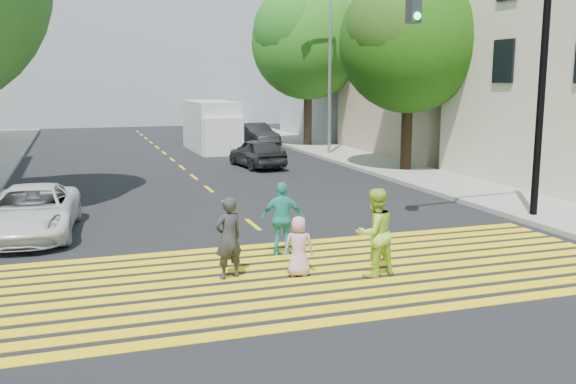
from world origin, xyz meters
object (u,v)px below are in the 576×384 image
white_van (213,128)px  traffic_signal (508,62)px  tree_right_near (410,34)px  pedestrian_child (299,246)px  pedestrian_woman (375,233)px  tree_right_far (309,36)px  pedestrian_extra (282,219)px  silver_car (205,132)px  dark_car_parked (255,135)px  dark_car_near (257,153)px  white_sedan (32,211)px  pedestrian_man (228,238)px

white_van → traffic_signal: 20.65m
tree_right_near → pedestrian_child: (-9.07, -12.21, -5.06)m
pedestrian_woman → white_van: white_van is taller
tree_right_far → pedestrian_extra: bearing=-111.6°
silver_car → traffic_signal: 24.60m
silver_car → traffic_signal: (3.36, -24.11, 3.60)m
dark_car_parked → white_van: 3.21m
tree_right_far → dark_car_near: tree_right_far is taller
pedestrian_woman → silver_car: bearing=-106.3°
pedestrian_child → white_van: size_ratio=0.21×
pedestrian_woman → white_sedan: bearing=-52.9°
dark_car_near → traffic_signal: bearing=97.4°
tree_right_near → dark_car_near: size_ratio=2.18×
dark_car_parked → pedestrian_man: bearing=-115.2°
pedestrian_woman → pedestrian_extra: bearing=-71.5°
tree_right_far → pedestrian_child: tree_right_far is taller
pedestrian_woman → silver_car: pedestrian_woman is taller
pedestrian_child → dark_car_near: size_ratio=0.32×
silver_car → white_van: size_ratio=0.86×
tree_right_near → white_van: size_ratio=1.46×
white_van → silver_car: bearing=84.1°
tree_right_far → dark_car_parked: tree_right_far is taller
pedestrian_extra → silver_car: bearing=-83.8°
tree_right_far → silver_car: 8.53m
dark_car_near → tree_right_far: bearing=-131.3°
pedestrian_man → dark_car_parked: bearing=-125.7°
white_sedan → white_van: 19.43m
white_van → pedestrian_extra: bearing=-98.6°
tree_right_far → white_sedan: 23.37m
silver_car → dark_car_parked: bearing=142.1°
white_sedan → tree_right_near: bearing=30.9°
pedestrian_child → silver_car: (3.37, 26.84, 0.11)m
dark_car_near → traffic_signal: size_ratio=0.58×
dark_car_parked → traffic_signal: 21.86m
tree_right_near → silver_car: tree_right_near is taller
pedestrian_woman → white_van: bearing=-106.1°
pedestrian_extra → white_sedan: size_ratio=0.37×
white_sedan → white_van: (8.26, 17.58, 0.66)m
pedestrian_extra → silver_car: size_ratio=0.33×
dark_car_parked → pedestrian_woman: bearing=-108.7°
pedestrian_extra → traffic_signal: bearing=-156.9°
pedestrian_woman → traffic_signal: (5.31, 3.21, 3.43)m
white_van → tree_right_near: bearing=-61.3°
dark_car_parked → silver_car: bearing=125.1°
dark_car_parked → tree_right_near: bearing=-83.5°
pedestrian_extra → dark_car_parked: pedestrian_extra is taller
tree_right_far → pedestrian_man: size_ratio=5.65×
pedestrian_man → white_sedan: bearing=-71.1°
pedestrian_child → silver_car: size_ratio=0.25×
pedestrian_man → pedestrian_child: pedestrian_man is taller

